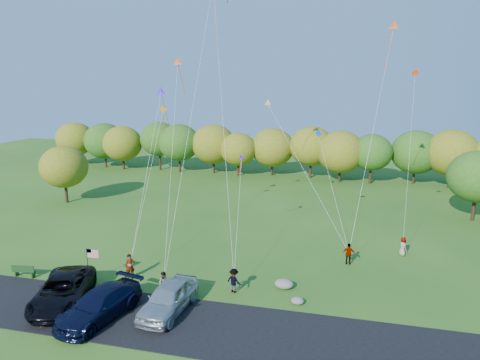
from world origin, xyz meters
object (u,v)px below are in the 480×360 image
object	(u,v)px
flyer_e	(403,246)
trash_barrel	(80,274)
minivan_silver	(169,298)
park_bench	(24,271)
flyer_d	(349,254)
minivan_navy	(99,305)
flyer_c	(234,281)
flyer_a	(130,266)
flyer_b	(164,283)
minivan_dark	(63,290)

from	to	relation	value
flyer_e	trash_barrel	bearing A→B (deg)	85.49
minivan_silver	park_bench	distance (m)	12.70
flyer_d	park_bench	distance (m)	24.97
park_bench	trash_barrel	world-z (taller)	park_bench
minivan_navy	minivan_silver	xyz separation A→B (m)	(3.82, 1.71, 0.05)
flyer_c	trash_barrel	world-z (taller)	flyer_c
flyer_a	flyer_c	bearing A→B (deg)	-35.60
flyer_b	flyer_d	xyz separation A→B (m)	(12.31, 8.17, 0.06)
flyer_a	trash_barrel	bearing A→B (deg)	164.95
minivan_silver	flyer_a	bearing A→B (deg)	145.16
flyer_c	park_bench	distance (m)	15.92
flyer_a	flyer_d	size ratio (longest dim) A/B	1.07
flyer_c	park_bench	xyz separation A→B (m)	(-15.85, -1.45, -0.36)
minivan_navy	park_bench	bearing A→B (deg)	169.14
flyer_a	park_bench	bearing A→B (deg)	158.69
flyer_b	minivan_dark	bearing A→B (deg)	-139.38
park_bench	minivan_navy	bearing A→B (deg)	-33.02
flyer_a	flyer_c	distance (m)	8.02
park_bench	minivan_silver	bearing A→B (deg)	-18.87
flyer_c	flyer_d	distance (m)	10.25
minivan_navy	flyer_e	bearing A→B (deg)	50.48
flyer_d	flyer_e	world-z (taller)	flyer_d
trash_barrel	minivan_navy	bearing A→B (deg)	-45.28
minivan_navy	flyer_c	distance (m)	8.88
flyer_e	flyer_d	bearing A→B (deg)	94.86
flyer_b	flyer_e	world-z (taller)	flyer_b
flyer_a	flyer_b	distance (m)	3.86
flyer_d	trash_barrel	xyz separation A→B (m)	(-19.21, -7.62, -0.41)
flyer_a	flyer_e	size ratio (longest dim) A/B	1.17
flyer_b	flyer_c	world-z (taller)	flyer_c
minivan_silver	flyer_e	xyz separation A→B (m)	(15.50, 13.19, -0.18)
flyer_c	flyer_e	bearing A→B (deg)	-121.17
flyer_c	trash_barrel	bearing A→B (deg)	24.92
park_bench	minivan_dark	bearing A→B (deg)	-36.68
flyer_d	flyer_e	bearing A→B (deg)	-142.26
flyer_c	flyer_d	bearing A→B (deg)	-118.59
minivan_navy	flyer_b	world-z (taller)	minivan_navy
minivan_navy	flyer_d	world-z (taller)	minivan_navy
flyer_c	park_bench	bearing A→B (deg)	25.68
minivan_dark	trash_barrel	distance (m)	3.53
minivan_dark	minivan_navy	distance (m)	3.47
minivan_navy	flyer_a	distance (m)	5.60
flyer_a	trash_barrel	xyz separation A→B (m)	(-3.46, -1.17, -0.48)
minivan_silver	flyer_e	distance (m)	20.35
minivan_silver	flyer_b	distance (m)	2.44
minivan_navy	flyer_e	world-z (taller)	minivan_navy
minivan_silver	trash_barrel	size ratio (longest dim) A/B	5.83
minivan_dark	park_bench	world-z (taller)	minivan_dark
minivan_dark	flyer_d	xyz separation A→B (m)	(18.20, 10.96, -0.10)
flyer_a	minivan_navy	bearing A→B (deg)	-114.77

